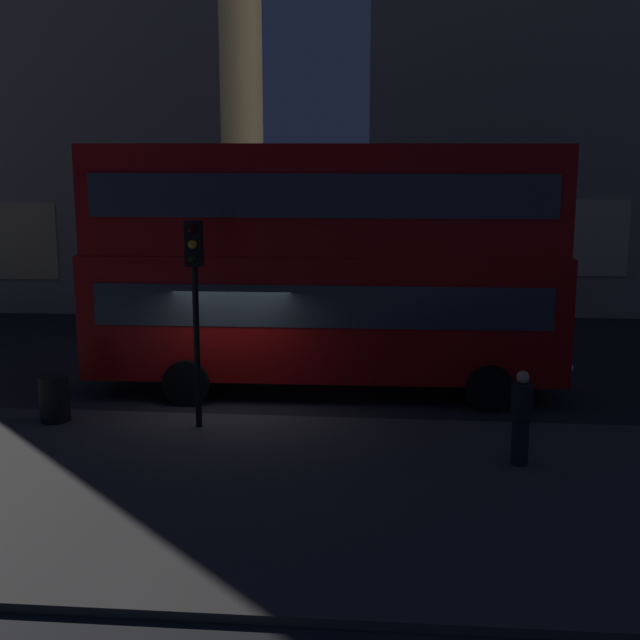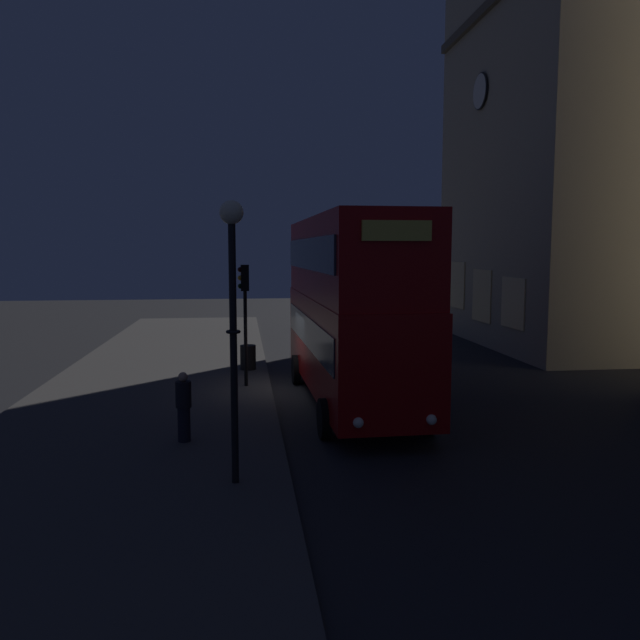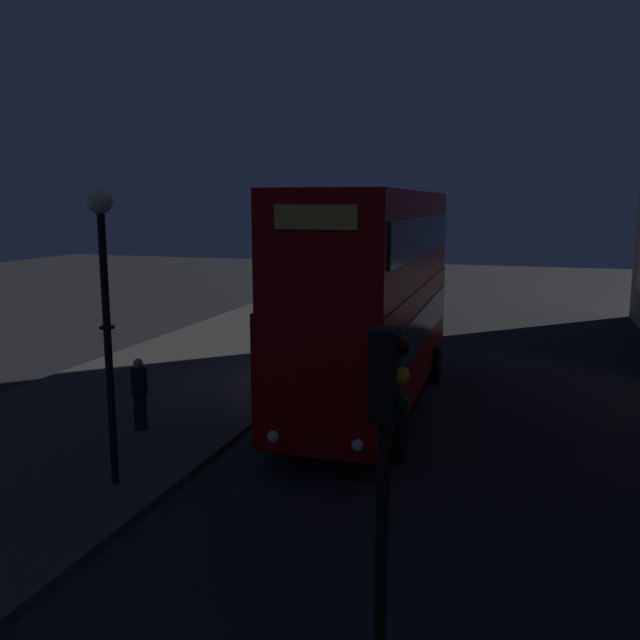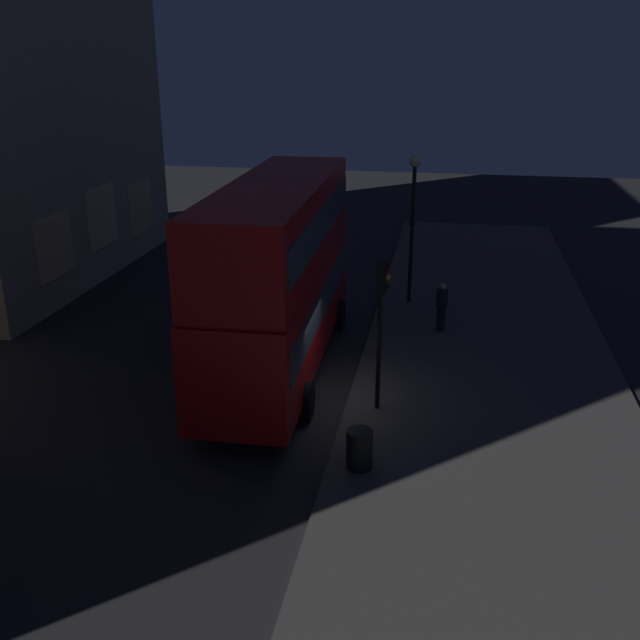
# 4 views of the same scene
# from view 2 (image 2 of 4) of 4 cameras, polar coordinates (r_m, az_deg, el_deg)

# --- Properties ---
(ground_plane) EXTENTS (80.00, 80.00, 0.00)m
(ground_plane) POSITION_cam_2_polar(r_m,az_deg,el_deg) (20.91, -1.87, -6.38)
(ground_plane) COLOR #232326
(sidewalk_slab) EXTENTS (44.00, 7.60, 0.12)m
(sidewalk_slab) POSITION_cam_2_polar(r_m,az_deg,el_deg) (21.01, -14.90, -6.36)
(sidewalk_slab) COLOR #423F3D
(sidewalk_slab) RESTS_ON ground
(building_with_clock) EXTENTS (13.27, 8.83, 19.58)m
(building_with_clock) POSITION_cam_2_polar(r_m,az_deg,el_deg) (33.50, 21.96, 14.80)
(building_with_clock) COLOR tan
(building_with_clock) RESTS_ON ground
(double_decker_bus) EXTENTS (10.68, 3.06, 5.55)m
(double_decker_bus) POSITION_cam_2_polar(r_m,az_deg,el_deg) (18.81, 2.75, 1.68)
(double_decker_bus) COLOR #9E0C0C
(double_decker_bus) RESTS_ON ground
(traffic_light_near_kerb) EXTENTS (0.33, 0.37, 4.02)m
(traffic_light_near_kerb) POSITION_cam_2_polar(r_m,az_deg,el_deg) (20.72, -6.86, 1.88)
(traffic_light_near_kerb) COLOR black
(traffic_light_near_kerb) RESTS_ON sidewalk_slab
(street_lamp) EXTENTS (0.45, 0.45, 5.41)m
(street_lamp) POSITION_cam_2_polar(r_m,az_deg,el_deg) (11.91, -7.94, 2.88)
(street_lamp) COLOR black
(street_lamp) RESTS_ON sidewalk_slab
(pedestrian) EXTENTS (0.37, 0.37, 1.66)m
(pedestrian) POSITION_cam_2_polar(r_m,az_deg,el_deg) (15.21, -12.27, -7.65)
(pedestrian) COLOR black
(pedestrian) RESTS_ON sidewalk_slab
(litter_bin) EXTENTS (0.59, 0.59, 0.92)m
(litter_bin) POSITION_cam_2_polar(r_m,az_deg,el_deg) (23.94, -6.55, -3.38)
(litter_bin) COLOR black
(litter_bin) RESTS_ON sidewalk_slab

